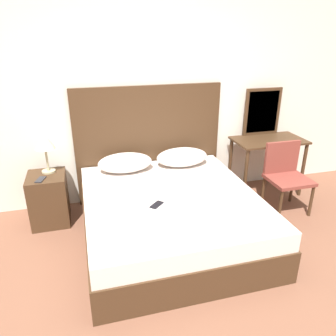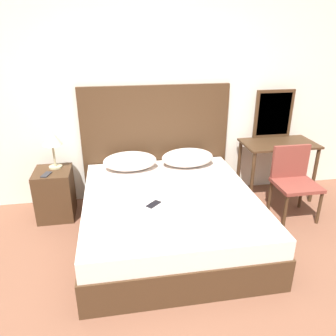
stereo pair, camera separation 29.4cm
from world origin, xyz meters
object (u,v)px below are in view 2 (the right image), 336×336
at_px(bed, 170,216).
at_px(phone_on_nightstand, 46,174).
at_px(table_lamp, 52,139).
at_px(chair, 294,177).
at_px(vanity_desk, 278,153).
at_px(nightstand, 55,194).
at_px(phone_on_bed, 154,204).

bearing_deg(bed, phone_on_nightstand, 156.58).
xyz_separation_m(table_lamp, chair, (2.68, -0.50, -0.45)).
bearing_deg(bed, chair, 9.38).
bearing_deg(bed, vanity_desk, 24.67).
distance_m(nightstand, phone_on_nightstand, 0.31).
distance_m(table_lamp, chair, 2.77).
bearing_deg(chair, phone_on_nightstand, 173.75).
relative_size(nightstand, phone_on_nightstand, 3.50).
relative_size(table_lamp, phone_on_nightstand, 2.74).
height_order(table_lamp, chair, table_lamp).
bearing_deg(vanity_desk, phone_on_bed, -152.81).
xyz_separation_m(phone_on_bed, table_lamp, (-1.01, 0.92, 0.41)).
relative_size(bed, nightstand, 3.34).
xyz_separation_m(phone_on_bed, vanity_desk, (1.69, 0.87, 0.10)).
xyz_separation_m(phone_on_bed, phone_on_nightstand, (-1.08, 0.72, 0.07)).
relative_size(nightstand, table_lamp, 1.28).
relative_size(vanity_desk, chair, 1.10).
distance_m(bed, chair, 1.53).
height_order(bed, phone_on_nightstand, phone_on_nightstand).
bearing_deg(nightstand, vanity_desk, 0.65).
bearing_deg(phone_on_nightstand, vanity_desk, 2.93).
bearing_deg(phone_on_nightstand, chair, -6.25).
relative_size(table_lamp, vanity_desk, 0.50).
bearing_deg(table_lamp, nightstand, -109.28).
distance_m(bed, table_lamp, 1.56).
height_order(table_lamp, phone_on_nightstand, table_lamp).
distance_m(bed, nightstand, 1.39).
bearing_deg(nightstand, phone_on_nightstand, -110.03).
bearing_deg(phone_on_nightstand, phone_on_bed, -33.87).
height_order(nightstand, chair, chair).
xyz_separation_m(bed, phone_on_bed, (-0.19, -0.18, 0.26)).
xyz_separation_m(nightstand, table_lamp, (0.03, 0.09, 0.63)).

